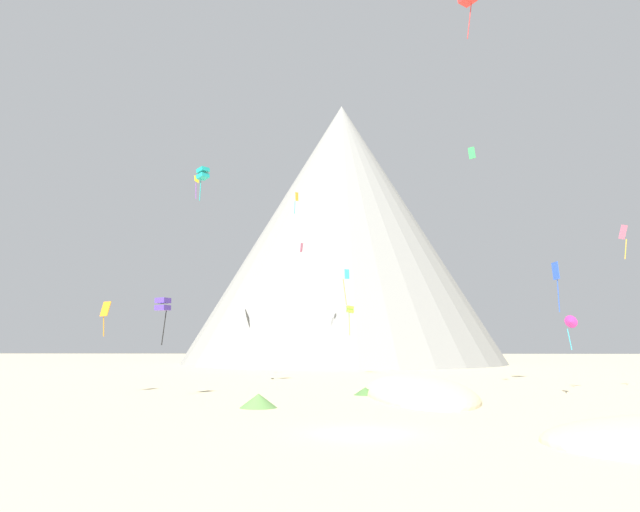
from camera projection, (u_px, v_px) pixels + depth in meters
The scene contains 19 objects.
ground_plane at pixel (362, 434), 29.73m from camera, with size 400.00×400.00×0.00m, color #CCBA8E.
dune_foreground_right at pixel (417, 394), 52.12m from camera, with size 27.13×8.75×3.07m, color beige.
bush_far_left at pixel (421, 389), 51.56m from camera, with size 1.18×1.18×0.92m, color #668C4C.
bush_mid_center at pixel (365, 391), 51.25m from camera, with size 1.99×1.99×0.65m, color #477238.
bush_near_right at pixel (259, 401), 41.37m from camera, with size 2.57×2.57×0.95m, color #568442.
rock_massif at pixel (347, 241), 133.09m from camera, with size 74.85×74.85×56.44m.
kite_teal_mid at pixel (203, 174), 60.88m from camera, with size 1.38×1.37×3.42m.
kite_blue_low at pixel (556, 276), 48.58m from camera, with size 0.37×0.82×4.00m.
kite_orange_low at pixel (105, 311), 52.92m from camera, with size 0.98×0.83×3.02m.
kite_black_low at pixel (248, 318), 69.47m from camera, with size 1.24×2.34×2.21m.
kite_green_mid at pixel (472, 153), 58.00m from camera, with size 0.65×0.42×1.20m.
kite_gold_mid at pixel (296, 199), 90.12m from camera, with size 0.59×0.48×3.21m.
kite_pink_mid at pixel (301, 247), 80.01m from camera, with size 0.46×0.83×1.27m.
kite_rainbow_mid at pixel (624, 235), 55.43m from camera, with size 0.84×0.57×3.14m.
kite_cyan_low at pixel (346, 279), 80.78m from camera, with size 0.86×0.86×4.77m.
kite_magenta_low at pixel (571, 323), 58.36m from camera, with size 1.32×1.31×3.29m.
kite_yellow_mid at pixel (196, 183), 72.89m from camera, with size 0.53×0.80×2.85m.
kite_indigo_low at pixel (163, 305), 50.06m from camera, with size 1.24×1.23×3.85m.
kite_lime_low at pixel (350, 310), 85.04m from camera, with size 1.14×1.09×4.13m.
Camera 1 is at (-0.96, -30.70, 4.42)m, focal length 34.36 mm.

